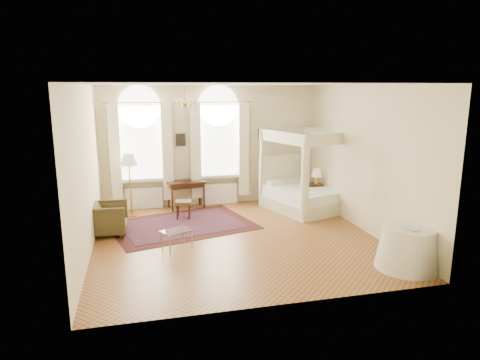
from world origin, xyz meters
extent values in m
plane|color=#A05D2E|center=(0.00, 0.00, 0.00)|extent=(6.00, 6.00, 0.00)
plane|color=beige|center=(0.00, 3.00, 1.65)|extent=(6.00, 0.00, 6.00)
plane|color=beige|center=(0.00, -3.00, 1.65)|extent=(6.00, 0.00, 6.00)
plane|color=beige|center=(-3.00, 0.00, 1.65)|extent=(0.00, 6.00, 6.00)
plane|color=beige|center=(3.00, 0.00, 1.65)|extent=(0.00, 6.00, 6.00)
plane|color=white|center=(0.00, 0.00, 3.30)|extent=(6.00, 6.00, 0.00)
cube|color=white|center=(-1.90, 2.97, 1.80)|extent=(1.10, 0.04, 1.90)
cylinder|color=white|center=(-1.90, 2.97, 2.75)|extent=(1.10, 0.04, 1.10)
cube|color=white|center=(-1.90, 2.88, 0.81)|extent=(1.32, 0.24, 0.08)
cube|color=beige|center=(-2.57, 2.80, 1.55)|extent=(0.28, 0.14, 2.60)
cube|color=beige|center=(-1.23, 2.80, 1.55)|extent=(0.28, 0.14, 2.60)
cube|color=white|center=(-1.90, 2.90, 0.30)|extent=(1.00, 0.12, 0.58)
cube|color=white|center=(0.20, 2.97, 1.80)|extent=(1.10, 0.04, 1.90)
cylinder|color=white|center=(0.20, 2.97, 2.75)|extent=(1.10, 0.04, 1.10)
cube|color=white|center=(0.20, 2.88, 0.81)|extent=(1.32, 0.24, 0.08)
cube|color=beige|center=(-0.47, 2.80, 1.55)|extent=(0.28, 0.14, 2.60)
cube|color=beige|center=(0.87, 2.80, 1.55)|extent=(0.28, 0.14, 2.60)
cube|color=white|center=(0.20, 2.90, 0.30)|extent=(1.00, 0.12, 0.58)
cylinder|color=#B3883B|center=(-0.90, 1.20, 3.10)|extent=(0.02, 0.02, 0.40)
sphere|color=#B3883B|center=(-0.90, 1.20, 2.88)|extent=(0.16, 0.16, 0.16)
sphere|color=beige|center=(-0.68, 1.20, 2.95)|extent=(0.07, 0.07, 0.07)
sphere|color=beige|center=(-0.79, 1.39, 2.95)|extent=(0.07, 0.07, 0.07)
sphere|color=beige|center=(-1.01, 1.39, 2.95)|extent=(0.07, 0.07, 0.07)
sphere|color=beige|center=(-1.12, 1.20, 2.95)|extent=(0.07, 0.07, 0.07)
sphere|color=beige|center=(-1.01, 1.01, 2.95)|extent=(0.07, 0.07, 0.07)
sphere|color=beige|center=(-0.79, 1.01, 2.95)|extent=(0.07, 0.07, 0.07)
cube|color=black|center=(-0.85, 2.97, 1.85)|extent=(0.26, 0.03, 0.32)
cube|color=black|center=(1.45, 2.97, 1.95)|extent=(0.22, 0.03, 0.26)
cube|color=beige|center=(2.27, 1.81, 0.16)|extent=(2.09, 2.32, 0.33)
cube|color=white|center=(2.27, 1.81, 0.46)|extent=(1.97, 2.20, 0.26)
cube|color=beige|center=(1.98, 2.69, 0.82)|extent=(1.50, 0.56, 1.10)
cube|color=beige|center=(1.30, 2.44, 1.05)|extent=(0.10, 0.10, 2.11)
cube|color=beige|center=(2.67, 2.90, 1.05)|extent=(0.10, 0.10, 2.11)
cube|color=beige|center=(1.88, 0.72, 1.05)|extent=(0.10, 0.10, 2.11)
cube|color=beige|center=(3.25, 1.18, 1.05)|extent=(0.10, 0.10, 2.11)
cube|color=beige|center=(1.98, 2.67, 2.11)|extent=(1.50, 0.56, 0.07)
cube|color=beige|center=(2.56, 0.95, 2.11)|extent=(1.50, 0.56, 0.07)
cube|color=beige|center=(1.59, 1.58, 2.11)|extent=(0.68, 1.85, 0.07)
cube|color=beige|center=(2.96, 2.04, 2.11)|extent=(0.68, 1.85, 0.07)
cube|color=beige|center=(1.98, 2.67, 1.98)|extent=(1.54, 0.55, 0.26)
cube|color=beige|center=(2.56, 0.95, 1.98)|extent=(1.54, 0.55, 0.26)
cube|color=beige|center=(1.59, 1.58, 1.98)|extent=(0.66, 1.89, 0.26)
cube|color=beige|center=(2.96, 2.04, 1.98)|extent=(0.66, 1.89, 0.26)
cylinder|color=beige|center=(1.88, 0.72, 1.14)|extent=(0.20, 0.20, 1.92)
cylinder|color=beige|center=(3.25, 1.18, 1.14)|extent=(0.20, 0.20, 1.92)
cube|color=#351C0E|center=(2.70, 2.09, 0.32)|extent=(0.45, 0.40, 0.63)
cylinder|color=#B3883B|center=(2.76, 2.06, 0.74)|extent=(0.13, 0.13, 0.21)
cone|color=beige|center=(2.76, 2.06, 0.95)|extent=(0.29, 0.29, 0.23)
cube|color=#351C0E|center=(-0.77, 2.70, 0.72)|extent=(1.08, 0.69, 0.06)
cube|color=#351C0E|center=(-0.77, 2.70, 0.63)|extent=(0.96, 0.57, 0.10)
cylinder|color=#351C0E|center=(-1.24, 2.82, 0.35)|extent=(0.05, 0.05, 0.70)
cylinder|color=#351C0E|center=(-0.36, 2.97, 0.35)|extent=(0.05, 0.05, 0.70)
cylinder|color=#351C0E|center=(-1.17, 2.43, 0.35)|extent=(0.05, 0.05, 0.70)
cylinder|color=#351C0E|center=(-0.30, 2.58, 0.35)|extent=(0.05, 0.05, 0.70)
imported|color=black|center=(-0.79, 2.65, 0.77)|extent=(0.35, 0.27, 0.02)
cube|color=#44381D|center=(-0.95, 1.78, 0.41)|extent=(0.46, 0.46, 0.08)
cylinder|color=#351C0E|center=(-1.12, 1.66, 0.19)|extent=(0.04, 0.04, 0.37)
cylinder|color=#351C0E|center=(-0.83, 1.60, 0.19)|extent=(0.04, 0.04, 0.37)
cylinder|color=#351C0E|center=(-1.07, 1.95, 0.19)|extent=(0.04, 0.04, 0.37)
cylinder|color=#351C0E|center=(-0.78, 1.89, 0.19)|extent=(0.04, 0.04, 0.37)
imported|color=#41371B|center=(-2.70, 0.94, 0.37)|extent=(0.85, 0.82, 0.73)
cube|color=silver|center=(-1.31, -0.32, 0.39)|extent=(0.70, 0.61, 0.02)
cylinder|color=#B3883B|center=(-1.47, -0.58, 0.20)|extent=(0.02, 0.02, 0.39)
cylinder|color=#B3883B|center=(-1.01, -0.37, 0.20)|extent=(0.02, 0.02, 0.39)
cylinder|color=#B3883B|center=(-1.61, -0.27, 0.20)|extent=(0.02, 0.02, 0.39)
cylinder|color=#B3883B|center=(-1.15, -0.07, 0.20)|extent=(0.02, 0.02, 0.39)
cylinder|color=#B3883B|center=(-2.22, 2.31, 0.01)|extent=(0.29, 0.29, 0.03)
cylinder|color=#B3883B|center=(-2.22, 2.31, 0.71)|extent=(0.04, 0.04, 1.43)
cone|color=beige|center=(-2.22, 2.31, 1.47)|extent=(0.42, 0.42, 0.30)
cube|color=#3D130E|center=(-1.05, 1.21, 0.00)|extent=(3.72, 3.07, 0.01)
cube|color=black|center=(-1.05, 1.21, 0.01)|extent=(3.10, 2.45, 0.01)
cone|color=white|center=(2.70, -2.24, 0.37)|extent=(1.15, 1.15, 0.75)
cylinder|color=white|center=(2.70, -2.24, 0.77)|extent=(0.94, 0.94, 0.04)
imported|color=black|center=(2.53, -2.39, 0.80)|extent=(0.23, 0.29, 0.03)
camera|label=1|loc=(-2.00, -8.65, 3.24)|focal=32.00mm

